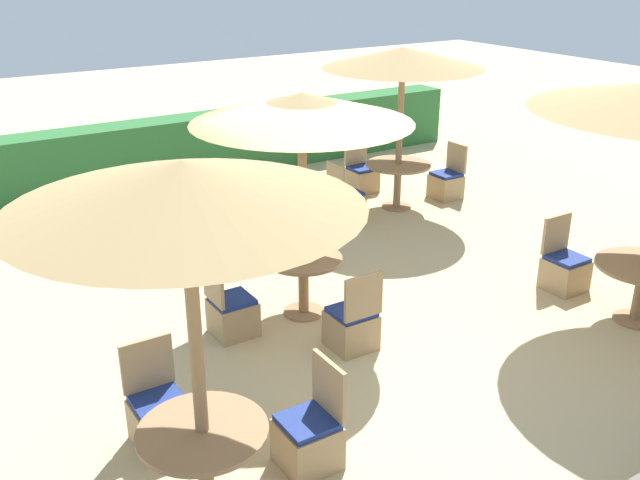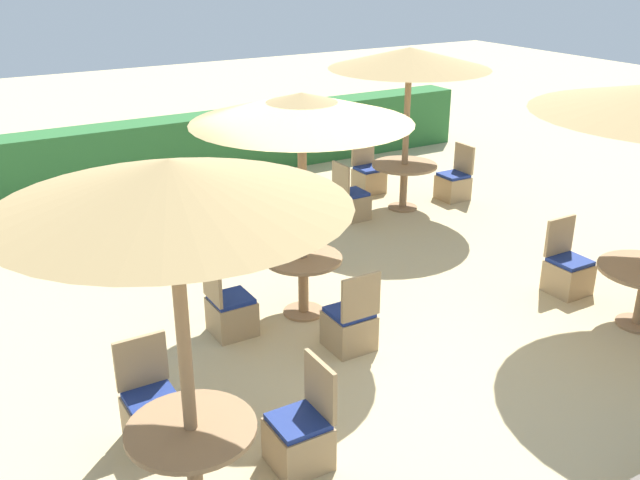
{
  "view_description": "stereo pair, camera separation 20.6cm",
  "coord_description": "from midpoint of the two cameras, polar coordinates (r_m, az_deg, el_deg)",
  "views": [
    {
      "loc": [
        -4.03,
        -5.78,
        4.0
      ],
      "look_at": [
        0.0,
        0.6,
        0.9
      ],
      "focal_mm": 40.0,
      "sensor_mm": 36.0,
      "label": 1
    },
    {
      "loc": [
        -3.85,
        -5.89,
        4.0
      ],
      "look_at": [
        0.0,
        0.6,
        0.9
      ],
      "focal_mm": 40.0,
      "sensor_mm": 36.0,
      "label": 2
    }
  ],
  "objects": [
    {
      "name": "ground_plane",
      "position": [
        8.1,
        2.92,
        -7.3
      ],
      "size": [
        40.0,
        40.0,
        0.0
      ],
      "primitive_type": "plane",
      "color": "#C6B284"
    },
    {
      "name": "hedge_row",
      "position": [
        13.23,
        -12.38,
        6.83
      ],
      "size": [
        13.0,
        0.7,
        1.16
      ],
      "primitive_type": "cube",
      "color": "#2D6B33",
      "rests_on": "ground_plane"
    },
    {
      "name": "patio_chair_front_right_north",
      "position": [
        9.41,
        19.78,
        -2.47
      ],
      "size": [
        0.46,
        0.46,
        0.93
      ],
      "rotation": [
        0.0,
        0.0,
        3.14
      ],
      "color": "tan",
      "rests_on": "ground_plane"
    },
    {
      "name": "parasol_center",
      "position": [
        7.64,
        -0.7,
        10.42
      ],
      "size": [
        2.41,
        2.41,
        2.6
      ],
      "color": "#93704C",
      "rests_on": "ground_plane"
    },
    {
      "name": "round_table_center",
      "position": [
        8.24,
        -0.63,
        -2.56
      ],
      "size": [
        0.9,
        0.9,
        0.72
      ],
      "color": "#93704C",
      "rests_on": "ground_plane"
    },
    {
      "name": "patio_chair_center_south",
      "position": [
        7.66,
        3.19,
        -6.9
      ],
      "size": [
        0.46,
        0.46,
        0.93
      ],
      "color": "tan",
      "rests_on": "ground_plane"
    },
    {
      "name": "patio_chair_center_west",
      "position": [
        7.98,
        -6.46,
        -5.75
      ],
      "size": [
        0.46,
        0.46,
        0.93
      ],
      "rotation": [
        0.0,
        0.0,
        -1.57
      ],
      "color": "tan",
      "rests_on": "ground_plane"
    },
    {
      "name": "parasol_front_left",
      "position": [
        4.63,
        -10.61,
        4.26
      ],
      "size": [
        2.36,
        2.36,
        2.77
      ],
      "color": "#93704C",
      "rests_on": "ground_plane"
    },
    {
      "name": "round_table_front_left",
      "position": [
        5.59,
        -9.09,
        -15.98
      ],
      "size": [
        0.98,
        0.98,
        0.73
      ],
      "color": "#93704C",
      "rests_on": "ground_plane"
    },
    {
      "name": "patio_chair_front_left_north",
      "position": [
        6.49,
        -12.34,
        -13.44
      ],
      "size": [
        0.46,
        0.46,
        0.93
      ],
      "rotation": [
        0.0,
        0.0,
        3.14
      ],
      "color": "tan",
      "rests_on": "ground_plane"
    },
    {
      "name": "patio_chair_front_left_east",
      "position": [
        6.09,
        -0.58,
        -15.5
      ],
      "size": [
        0.46,
        0.46,
        0.93
      ],
      "rotation": [
        0.0,
        0.0,
        1.57
      ],
      "color": "tan",
      "rests_on": "ground_plane"
    },
    {
      "name": "parasol_back_right",
      "position": [
        11.34,
        7.71,
        14.17
      ],
      "size": [
        2.52,
        2.52,
        2.6
      ],
      "color": "#93704C",
      "rests_on": "ground_plane"
    },
    {
      "name": "round_table_back_right",
      "position": [
        11.74,
        7.25,
        5.28
      ],
      "size": [
        1.05,
        1.05,
        0.76
      ],
      "color": "#93704C",
      "rests_on": "ground_plane"
    },
    {
      "name": "patio_chair_back_right_west",
      "position": [
        11.3,
        3.0,
        2.98
      ],
      "size": [
        0.46,
        0.46,
        0.93
      ],
      "rotation": [
        0.0,
        0.0,
        -1.57
      ],
      "color": "tan",
      "rests_on": "ground_plane"
    },
    {
      "name": "patio_chair_back_right_north",
      "position": [
        12.62,
        4.37,
        5.03
      ],
      "size": [
        0.46,
        0.46,
        0.93
      ],
      "rotation": [
        0.0,
        0.0,
        3.14
      ],
      "color": "tan",
      "rests_on": "ground_plane"
    },
    {
      "name": "patio_chair_back_right_east",
      "position": [
        12.44,
        11.11,
        4.41
      ],
      "size": [
        0.46,
        0.46,
        0.93
      ],
      "rotation": [
        0.0,
        0.0,
        1.57
      ],
      "color": "tan",
      "rests_on": "ground_plane"
    }
  ]
}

